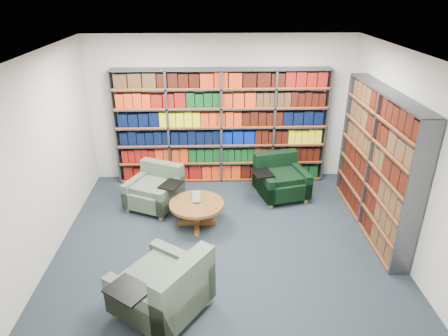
{
  "coord_description": "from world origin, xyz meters",
  "views": [
    {
      "loc": [
        -0.17,
        -4.9,
        3.61
      ],
      "look_at": [
        0.0,
        0.6,
        1.05
      ],
      "focal_mm": 32.0,
      "sensor_mm": 36.0,
      "label": 1
    }
  ],
  "objects_px": {
    "chair_teal_front": "(167,291)",
    "coffee_table": "(197,207)",
    "chair_teal_left": "(157,190)",
    "chair_green_right": "(280,180)"
  },
  "relations": [
    {
      "from": "chair_teal_front",
      "to": "coffee_table",
      "type": "bearing_deg",
      "value": 81.36
    },
    {
      "from": "chair_teal_left",
      "to": "chair_green_right",
      "type": "xyz_separation_m",
      "value": [
        2.23,
        0.31,
        0.01
      ]
    },
    {
      "from": "chair_green_right",
      "to": "coffee_table",
      "type": "bearing_deg",
      "value": -146.32
    },
    {
      "from": "chair_teal_front",
      "to": "coffee_table",
      "type": "xyz_separation_m",
      "value": [
        0.29,
        1.92,
        -0.01
      ]
    },
    {
      "from": "chair_teal_left",
      "to": "coffee_table",
      "type": "distance_m",
      "value": 1.01
    },
    {
      "from": "chair_teal_left",
      "to": "chair_teal_front",
      "type": "xyz_separation_m",
      "value": [
        0.44,
        -2.61,
        0.05
      ]
    },
    {
      "from": "chair_green_right",
      "to": "chair_teal_left",
      "type": "bearing_deg",
      "value": -172.12
    },
    {
      "from": "chair_teal_front",
      "to": "coffee_table",
      "type": "height_order",
      "value": "chair_teal_front"
    },
    {
      "from": "chair_teal_left",
      "to": "chair_teal_front",
      "type": "bearing_deg",
      "value": -80.45
    },
    {
      "from": "chair_green_right",
      "to": "chair_teal_front",
      "type": "height_order",
      "value": "chair_teal_front"
    }
  ]
}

